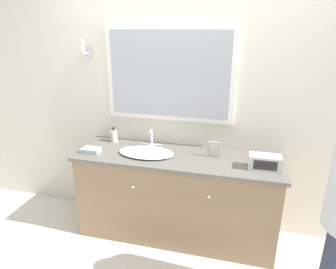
% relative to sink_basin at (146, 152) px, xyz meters
% --- Properties ---
extents(ground_plane, '(14.00, 14.00, 0.00)m').
position_rel_sink_basin_xyz_m(ground_plane, '(0.29, -0.28, -0.86)').
color(ground_plane, silver).
extents(wall_back, '(8.00, 0.18, 2.55)m').
position_rel_sink_basin_xyz_m(wall_back, '(0.28, 0.34, 0.42)').
color(wall_back, silver).
rests_on(wall_back, ground_plane).
extents(vanity_counter, '(1.88, 0.58, 0.85)m').
position_rel_sink_basin_xyz_m(vanity_counter, '(0.29, 0.02, -0.44)').
color(vanity_counter, '#937556').
rests_on(vanity_counter, ground_plane).
extents(sink_basin, '(0.51, 0.36, 0.18)m').
position_rel_sink_basin_xyz_m(sink_basin, '(0.00, 0.00, 0.00)').
color(sink_basin, white).
rests_on(sink_basin, vanity_counter).
extents(soap_bottle, '(0.07, 0.07, 0.16)m').
position_rel_sink_basin_xyz_m(soap_bottle, '(-0.41, 0.22, 0.04)').
color(soap_bottle, white).
rests_on(soap_bottle, vanity_counter).
extents(appliance_box, '(0.26, 0.13, 0.12)m').
position_rel_sink_basin_xyz_m(appliance_box, '(1.04, -0.05, 0.04)').
color(appliance_box, '#BCBCC1').
rests_on(appliance_box, vanity_counter).
extents(picture_frame, '(0.11, 0.01, 0.14)m').
position_rel_sink_basin_xyz_m(picture_frame, '(0.60, 0.09, 0.05)').
color(picture_frame, '#B2B2B7').
rests_on(picture_frame, vanity_counter).
extents(hand_towel_near_sink, '(0.17, 0.11, 0.04)m').
position_rel_sink_basin_xyz_m(hand_towel_near_sink, '(-0.51, -0.09, 0.00)').
color(hand_towel_near_sink, '#A8B7C6').
rests_on(hand_towel_near_sink, vanity_counter).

